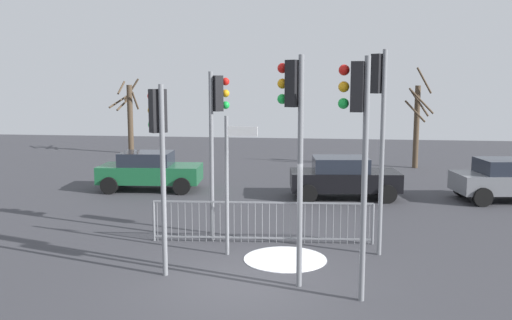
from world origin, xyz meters
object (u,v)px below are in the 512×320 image
Objects in this scene: traffic_light_rear_right at (216,118)px; car_grey_trailing at (510,179)px; car_green_mid at (150,170)px; car_black_near at (343,177)px; traffic_light_foreground_left at (358,124)px; bare_tree_centre at (130,115)px; traffic_light_foreground_right at (294,119)px; traffic_light_mid_left at (159,136)px; traffic_light_mid_right at (378,106)px; bare_tree_left at (417,123)px; direction_sign_post at (229,178)px.

car_grey_trailing is (9.11, 5.97, -2.42)m from traffic_light_rear_right.
car_black_near is at bearing -8.75° from car_green_mid.
bare_tree_centre is (-12.04, 20.59, -1.12)m from traffic_light_foreground_left.
traffic_light_foreground_left is at bearing -92.64° from traffic_light_foreground_right.
traffic_light_foreground_right is at bearing -50.61° from traffic_light_mid_left.
traffic_light_mid_right is at bearing -20.83° from traffic_light_mid_left.
traffic_light_mid_left is at bearing -147.42° from car_grey_trailing.
traffic_light_mid_right reaches higher than traffic_light_foreground_left.
bare_tree_centre is at bearing 67.73° from traffic_light_mid_left.
traffic_light_mid_left is at bearing -67.82° from bare_tree_centre.
traffic_light_mid_left reaches higher than car_black_near.
traffic_light_mid_left is at bearing -50.62° from traffic_light_rear_right.
traffic_light_mid_right is at bearing -12.61° from traffic_light_foreground_right.
bare_tree_centre is (-8.67, 16.92, -0.98)m from traffic_light_rear_right.
bare_tree_centre is (-8.01, 19.66, -0.75)m from traffic_light_mid_left.
traffic_light_foreground_right reaches higher than bare_tree_centre.
traffic_light_mid_right is 14.33m from bare_tree_left.
traffic_light_mid_left is at bearing 108.86° from traffic_light_foreground_right.
direction_sign_post is at bearing -13.51° from traffic_light_rear_right.
car_green_mid is at bearing 127.96° from direction_sign_post.
car_black_near is at bearing 17.15° from traffic_light_foreground_right.
traffic_light_rear_right is at bearing -62.60° from car_green_mid.
bare_tree_centre is at bearing 109.14° from car_green_mid.
direction_sign_post is at bearing 5.94° from traffic_light_mid_left.
traffic_light_mid_right is 1.20× the size of car_grey_trailing.
car_green_mid is (-4.47, 7.48, -1.08)m from direction_sign_post.
traffic_light_foreground_right is 11.66m from car_grey_trailing.
direction_sign_post is 0.82× the size of car_grey_trailing.
traffic_light_foreground_left is 1.14× the size of car_black_near.
car_green_mid is 0.90× the size of bare_tree_centre.
traffic_light_rear_right is (0.65, 2.74, 0.23)m from traffic_light_mid_left.
traffic_light_foreground_left is 23.88m from bare_tree_centre.
traffic_light_foreground_right is 1.06× the size of bare_tree_centre.
traffic_light_foreground_right reaches higher than traffic_light_mid_left.
car_grey_trailing is (8.55, 7.24, -1.08)m from direction_sign_post.
traffic_light_mid_left is 2.88m from traffic_light_foreground_right.
traffic_light_rear_right is 1.10× the size of car_black_near.
direction_sign_post reaches higher than car_black_near.
car_black_near is at bearing 112.13° from traffic_light_rear_right.
traffic_light_foreground_right reaches higher than car_black_near.
traffic_light_foreground_left reaches higher than traffic_light_mid_left.
traffic_light_rear_right reaches higher than car_grey_trailing.
traffic_light_mid_right reaches higher than traffic_light_rear_right.
traffic_light_rear_right is at bearing -155.90° from car_grey_trailing.
traffic_light_mid_left is 0.84× the size of traffic_light_mid_right.
direction_sign_post is 15.88m from bare_tree_left.
car_grey_trailing is at bearing -31.64° from bare_tree_centre.
traffic_light_foreground_left is at bearing -102.17° from bare_tree_left.
traffic_light_rear_right is at bearing 32.09° from traffic_light_mid_left.
traffic_light_rear_right is at bearing 117.48° from traffic_light_mid_right.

